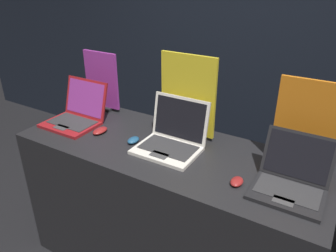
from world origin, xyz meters
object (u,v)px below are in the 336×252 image
at_px(laptop_middle, 172,138).
at_px(laptop_front, 76,114).
at_px(mouse_middle, 133,140).
at_px(promo_stand_middle, 188,98).
at_px(promo_stand_front, 102,83).
at_px(mouse_back, 237,182).
at_px(laptop_back, 291,179).
at_px(mouse_front, 100,131).
at_px(promo_stand_back, 307,127).

bearing_deg(laptop_middle, laptop_front, -177.64).
bearing_deg(mouse_middle, promo_stand_middle, 47.99).
height_order(promo_stand_front, mouse_back, promo_stand_front).
relative_size(laptop_middle, laptop_back, 1.07).
xyz_separation_m(mouse_front, promo_stand_front, (-0.25, 0.33, 0.20)).
bearing_deg(promo_stand_back, promo_stand_middle, 179.62).
relative_size(promo_stand_front, laptop_middle, 1.20).
relative_size(mouse_middle, promo_stand_middle, 0.17).
distance_m(mouse_front, mouse_back, 0.98).
height_order(promo_stand_middle, laptop_back, promo_stand_middle).
relative_size(laptop_front, laptop_middle, 0.97).
height_order(laptop_front, laptop_middle, laptop_middle).
xyz_separation_m(mouse_front, mouse_back, (0.97, -0.08, -0.00)).
xyz_separation_m(laptop_front, mouse_front, (0.25, -0.04, -0.05)).
distance_m(laptop_middle, laptop_back, 0.71).
distance_m(mouse_front, promo_stand_middle, 0.62).
distance_m(laptop_front, laptop_back, 1.46).
height_order(promo_stand_front, laptop_middle, promo_stand_front).
relative_size(laptop_front, promo_stand_back, 0.73).
relative_size(laptop_front, mouse_middle, 3.90).
bearing_deg(mouse_back, promo_stand_back, 55.22).
distance_m(promo_stand_front, mouse_back, 1.30).
xyz_separation_m(promo_stand_middle, mouse_back, (0.47, -0.35, -0.24)).
bearing_deg(laptop_middle, mouse_front, -171.66).
bearing_deg(laptop_back, laptop_front, 178.80).
height_order(mouse_middle, mouse_back, mouse_middle).
distance_m(promo_stand_front, promo_stand_middle, 0.76).
bearing_deg(promo_stand_middle, laptop_back, -19.86).
bearing_deg(mouse_back, laptop_middle, 161.71).
bearing_deg(promo_stand_middle, laptop_middle, -90.00).
xyz_separation_m(laptop_back, promo_stand_back, (0.00, 0.25, 0.18)).
xyz_separation_m(laptop_middle, mouse_middle, (-0.24, -0.07, -0.05)).
relative_size(laptop_front, mouse_front, 3.04).
bearing_deg(mouse_back, mouse_middle, 173.14).
distance_m(mouse_front, laptop_back, 1.21).
bearing_deg(laptop_middle, promo_stand_front, 161.38).
relative_size(laptop_front, laptop_back, 1.04).
height_order(mouse_middle, laptop_back, laptop_back).
bearing_deg(promo_stand_middle, promo_stand_back, -0.38).
distance_m(laptop_middle, mouse_middle, 0.25).
bearing_deg(promo_stand_back, mouse_front, -167.75).
bearing_deg(mouse_front, laptop_back, 0.59).
relative_size(promo_stand_front, laptop_back, 1.28).
distance_m(mouse_front, mouse_middle, 0.27).
bearing_deg(laptop_back, promo_stand_back, 90.00).
height_order(promo_stand_middle, promo_stand_back, promo_stand_middle).
xyz_separation_m(mouse_middle, mouse_back, (0.71, -0.09, -0.00)).
height_order(promo_stand_front, promo_stand_back, promo_stand_back).
distance_m(mouse_middle, promo_stand_back, 1.00).
relative_size(promo_stand_front, promo_stand_back, 0.90).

